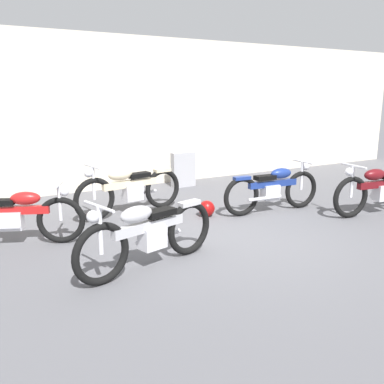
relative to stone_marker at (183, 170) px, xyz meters
The scene contains 9 objects.
ground_plane 3.80m from the stone_marker, 105.08° to the right, with size 40.00×40.00×0.00m, color #56565B.
building_wall 1.84m from the stone_marker, 142.06° to the left, with size 18.00×0.30×3.54m, color beige.
stone_marker is the anchor object (origin of this frame).
helmet 2.64m from the stone_marker, 108.75° to the right, with size 0.30×0.30×0.30m, color maroon.
motorcycle_silver 4.96m from the stone_marker, 123.43° to the right, with size 2.13×0.79×0.98m.
motorcycle_blue 2.87m from the stone_marker, 81.39° to the right, with size 2.11×0.59×0.95m.
motorcycle_red 4.73m from the stone_marker, 149.87° to the right, with size 1.91×0.97×0.92m.
motorcycle_cream 2.61m from the stone_marker, 140.83° to the right, with size 2.22×0.67×1.00m.
motorcycle_maroon 4.44m from the stone_marker, 62.16° to the right, with size 2.19×0.61×0.98m.
Camera 1 is at (-3.74, -5.18, 2.20)m, focal length 39.09 mm.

